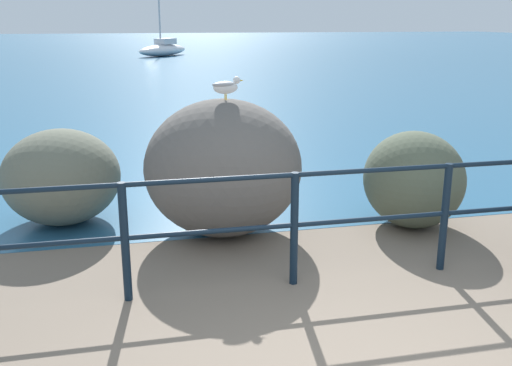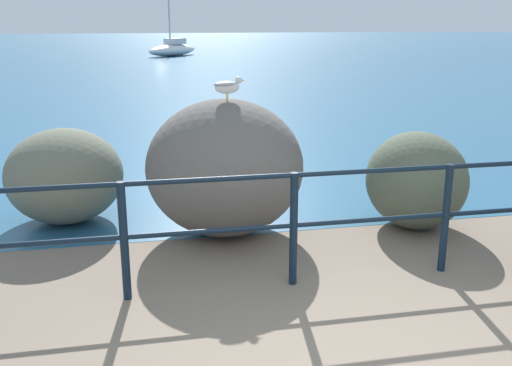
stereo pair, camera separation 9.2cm
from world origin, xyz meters
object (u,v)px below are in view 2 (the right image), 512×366
at_px(breakwater_boulder_left, 65,176).
at_px(breakwater_boulder_right, 416,180).
at_px(seagull, 227,86).
at_px(breakwater_boulder_main, 225,168).
at_px(sailboat, 173,49).

bearing_deg(breakwater_boulder_left, breakwater_boulder_right, -14.14).
bearing_deg(breakwater_boulder_right, seagull, 175.79).
distance_m(breakwater_boulder_main, sailboat, 31.53).
relative_size(breakwater_boulder_main, sailboat, 0.34).
bearing_deg(breakwater_boulder_main, breakwater_boulder_right, -6.01).
bearing_deg(breakwater_boulder_left, breakwater_boulder_main, -23.27).
height_order(breakwater_boulder_right, sailboat, sailboat).
bearing_deg(sailboat, breakwater_boulder_main, 37.65).
bearing_deg(seagull, sailboat, 79.68).
distance_m(breakwater_boulder_left, sailboat, 30.92).
xyz_separation_m(breakwater_boulder_main, breakwater_boulder_left, (-1.74, 0.75, -0.19)).
bearing_deg(sailboat, breakwater_boulder_left, 34.36).
xyz_separation_m(breakwater_boulder_main, sailboat, (1.46, 31.50, -0.31)).
height_order(breakwater_boulder_main, breakwater_boulder_right, breakwater_boulder_main).
xyz_separation_m(breakwater_boulder_left, seagull, (1.77, -0.82, 1.07)).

